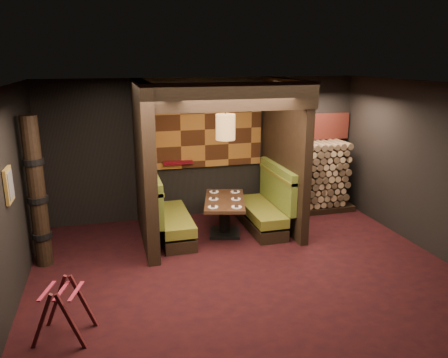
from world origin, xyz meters
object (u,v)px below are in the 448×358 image
at_px(pendant_lamp, 225,127).
at_px(firewood_stack, 314,177).
at_px(dining_table, 225,211).
at_px(luggage_rack, 63,309).
at_px(totem_column, 37,194).
at_px(booth_bench_right, 266,208).
at_px(booth_bench_left, 168,217).

height_order(pendant_lamp, firewood_stack, pendant_lamp).
distance_m(dining_table, pendant_lamp, 1.59).
bearing_deg(pendant_lamp, dining_table, 90.00).
distance_m(dining_table, luggage_rack, 3.66).
bearing_deg(luggage_rack, pendant_lamp, 42.91).
height_order(pendant_lamp, totem_column, pendant_lamp).
height_order(dining_table, totem_column, totem_column).
bearing_deg(firewood_stack, booth_bench_right, -152.65).
height_order(dining_table, firewood_stack, firewood_stack).
distance_m(booth_bench_right, pendant_lamp, 1.86).
distance_m(dining_table, firewood_stack, 2.38).
relative_size(dining_table, firewood_stack, 0.84).
bearing_deg(pendant_lamp, luggage_rack, -137.09).
bearing_deg(booth_bench_left, dining_table, -6.80).
relative_size(pendant_lamp, luggage_rack, 1.33).
height_order(booth_bench_left, totem_column, totem_column).
height_order(pendant_lamp, luggage_rack, pendant_lamp).
relative_size(booth_bench_left, luggage_rack, 2.06).
height_order(booth_bench_right, pendant_lamp, pendant_lamp).
bearing_deg(booth_bench_right, firewood_stack, 27.35).
distance_m(booth_bench_right, totem_column, 4.10).
bearing_deg(booth_bench_right, pendant_lamp, -168.54).
bearing_deg(firewood_stack, booth_bench_left, -167.83).
distance_m(booth_bench_left, luggage_rack, 3.10).
height_order(booth_bench_left, luggage_rack, booth_bench_left).
bearing_deg(luggage_rack, totem_column, 102.57).
relative_size(booth_bench_left, pendant_lamp, 1.55).
relative_size(dining_table, pendant_lamp, 1.41).
relative_size(booth_bench_left, booth_bench_right, 1.00).
bearing_deg(booth_bench_left, luggage_rack, -121.51).
xyz_separation_m(booth_bench_left, luggage_rack, (-1.62, -2.64, -0.03)).
relative_size(booth_bench_right, dining_table, 1.10).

